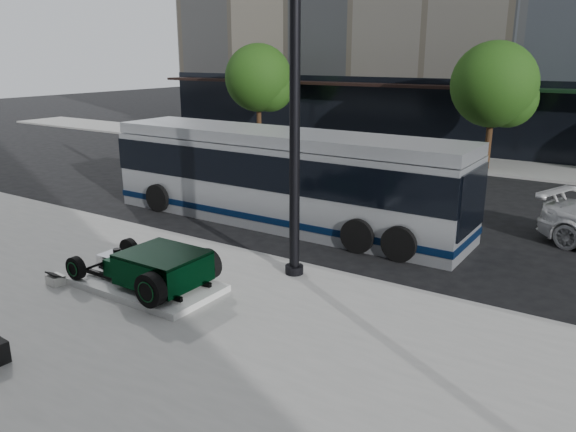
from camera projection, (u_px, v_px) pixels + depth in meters
The scene contains 8 objects.
ground at pixel (329, 243), 16.13m from camera, with size 120.00×120.00×0.00m, color black.
sidewalk_far at pixel (470, 164), 27.34m from camera, with size 70.00×4.00×0.12m, color gray.
street_trees at pixel (497, 88), 24.96m from camera, with size 29.80×3.80×5.70m.
display_plinth at pixel (147, 285), 12.72m from camera, with size 3.40×1.80×0.15m, color silver.
hot_rod at pixel (156, 267), 12.40m from camera, with size 3.22×2.00×0.81m.
info_plaque at pixel (56, 279), 12.89m from camera, with size 0.43×0.34×0.31m.
lamppost at pixel (295, 119), 12.54m from camera, with size 0.44×0.44×8.03m.
transit_bus at pixel (281, 177), 17.77m from camera, with size 12.12×2.88×2.92m.
Camera 1 is at (7.41, -13.41, 5.23)m, focal length 35.00 mm.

